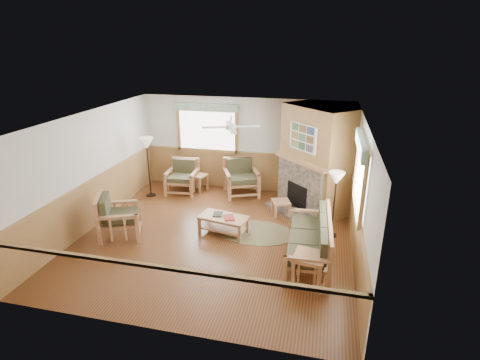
% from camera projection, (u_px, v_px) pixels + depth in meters
% --- Properties ---
extents(floor, '(6.00, 6.00, 0.01)m').
position_uv_depth(floor, '(216.00, 237.00, 8.50)').
color(floor, brown).
rests_on(floor, ground).
extents(ceiling, '(6.00, 6.00, 0.01)m').
position_uv_depth(ceiling, '(213.00, 119.00, 7.54)').
color(ceiling, white).
rests_on(ceiling, floor).
extents(wall_back, '(6.00, 0.02, 2.70)m').
position_uv_depth(wall_back, '(245.00, 145.00, 10.75)').
color(wall_back, silver).
rests_on(wall_back, floor).
extents(wall_front, '(6.00, 0.02, 2.70)m').
position_uv_depth(wall_front, '(153.00, 254.00, 5.28)').
color(wall_front, silver).
rests_on(wall_front, floor).
extents(wall_left, '(0.02, 6.00, 2.70)m').
position_uv_depth(wall_left, '(90.00, 171.00, 8.66)').
color(wall_left, silver).
rests_on(wall_left, floor).
extents(wall_right, '(0.02, 6.00, 2.70)m').
position_uv_depth(wall_right, '(360.00, 193.00, 7.38)').
color(wall_right, silver).
rests_on(wall_right, floor).
extents(wainscot, '(6.00, 6.00, 1.10)m').
position_uv_depth(wainscot, '(215.00, 215.00, 8.30)').
color(wainscot, '#9D7340').
rests_on(wainscot, floor).
extents(fireplace, '(3.11, 3.11, 2.70)m').
position_uv_depth(fireplace, '(316.00, 160.00, 9.45)').
color(fireplace, '#9D7340').
rests_on(fireplace, floor).
extents(window_back, '(1.90, 0.16, 1.50)m').
position_uv_depth(window_back, '(206.00, 102.00, 10.53)').
color(window_back, white).
rests_on(window_back, wall_back).
extents(window_right, '(0.16, 1.90, 1.50)m').
position_uv_depth(window_right, '(366.00, 137.00, 6.79)').
color(window_right, white).
rests_on(window_right, wall_right).
extents(ceiling_fan, '(1.59, 1.59, 0.36)m').
position_uv_depth(ceiling_fan, '(231.00, 118.00, 7.77)').
color(ceiling_fan, white).
rests_on(ceiling_fan, ceiling).
extents(sofa, '(2.09, 0.93, 0.94)m').
position_uv_depth(sofa, '(308.00, 239.00, 7.43)').
color(sofa, '#B47E54').
rests_on(sofa, floor).
extents(armchair_back_left, '(0.89, 0.89, 0.94)m').
position_uv_depth(armchair_back_left, '(182.00, 177.00, 10.81)').
color(armchair_back_left, '#B47E54').
rests_on(armchair_back_left, floor).
extents(armchair_back_right, '(1.20, 1.20, 1.02)m').
position_uv_depth(armchair_back_right, '(241.00, 178.00, 10.64)').
color(armchair_back_right, '#B47E54').
rests_on(armchair_back_right, floor).
extents(armchair_left, '(1.15, 1.15, 0.99)m').
position_uv_depth(armchair_left, '(120.00, 216.00, 8.37)').
color(armchair_left, '#B47E54').
rests_on(armchair_left, floor).
extents(coffee_table, '(1.16, 0.74, 0.43)m').
position_uv_depth(coffee_table, '(223.00, 225.00, 8.55)').
color(coffee_table, '#B47E54').
rests_on(coffee_table, floor).
extents(end_table_chairs, '(0.56, 0.55, 0.50)m').
position_uv_depth(end_table_chairs, '(199.00, 182.00, 11.00)').
color(end_table_chairs, '#B47E54').
rests_on(end_table_chairs, floor).
extents(end_table_sofa, '(0.62, 0.61, 0.62)m').
position_uv_depth(end_table_sofa, '(309.00, 270.00, 6.73)').
color(end_table_sofa, '#B47E54').
rests_on(end_table_sofa, floor).
extents(footstool, '(0.55, 0.55, 0.37)m').
position_uv_depth(footstool, '(281.00, 208.00, 9.51)').
color(footstool, '#B47E54').
rests_on(footstool, floor).
extents(braided_rug, '(2.02, 2.02, 0.01)m').
position_uv_depth(braided_rug, '(256.00, 232.00, 8.66)').
color(braided_rug, brown).
rests_on(braided_rug, floor).
extents(floor_lamp_left, '(0.51, 0.51, 1.71)m').
position_uv_depth(floor_lamp_left, '(149.00, 167.00, 10.42)').
color(floor_lamp_left, black).
rests_on(floor_lamp_left, floor).
extents(floor_lamp_right, '(0.42, 0.42, 1.54)m').
position_uv_depth(floor_lamp_right, '(334.00, 205.00, 8.27)').
color(floor_lamp_right, black).
rests_on(floor_lamp_right, floor).
extents(book_red, '(0.32, 0.36, 0.03)m').
position_uv_depth(book_red, '(229.00, 217.00, 8.39)').
color(book_red, maroon).
rests_on(book_red, coffee_table).
extents(book_dark, '(0.24, 0.30, 0.03)m').
position_uv_depth(book_dark, '(218.00, 214.00, 8.57)').
color(book_dark, black).
rests_on(book_dark, coffee_table).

